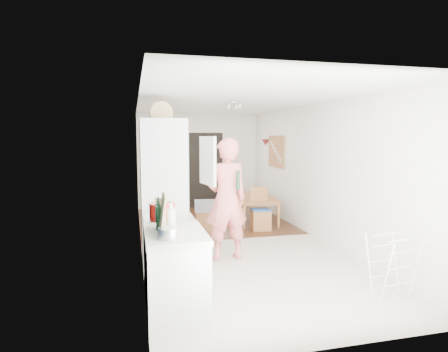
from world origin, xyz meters
name	(u,v)px	position (x,y,z in m)	size (l,w,h in m)	color
room_shell	(232,173)	(0.00, 0.00, 1.25)	(3.20, 7.00, 2.50)	silver
floor	(232,242)	(0.00, 0.00, 0.00)	(3.20, 7.00, 0.01)	beige
wood_floor_overlay	(211,220)	(0.00, 1.85, 0.01)	(3.20, 3.30, 0.01)	#523015
sage_wall_panel	(143,141)	(-1.59, -2.00, 1.85)	(0.02, 3.00, 1.30)	slate
tile_splashback	(146,211)	(-1.59, -2.55, 1.15)	(0.02, 1.90, 0.50)	black
doorway_recess	(206,170)	(0.20, 3.48, 1.00)	(0.90, 0.04, 2.00)	black
base_cabinet	(175,277)	(-1.30, -2.55, 0.43)	(0.60, 0.90, 0.86)	white
worktop	(175,234)	(-1.30, -2.55, 0.89)	(0.62, 0.92, 0.06)	beige
range_cooker	(169,254)	(-1.30, -1.80, 0.44)	(0.60, 0.60, 0.88)	white
cooker_top	(168,218)	(-1.30, -1.80, 0.90)	(0.60, 0.60, 0.04)	silver
fridge_housing	(164,192)	(-1.27, -0.78, 1.07)	(0.66, 0.66, 2.15)	white
fridge_door	(208,161)	(-0.66, -1.08, 1.55)	(0.56, 0.04, 0.70)	white
fridge_interior	(184,160)	(-0.96, -0.78, 1.55)	(0.02, 0.52, 0.66)	white
pinboard	(276,151)	(1.58, 1.90, 1.55)	(0.03, 0.90, 0.70)	#D8B462
pinboard_frame	(276,151)	(1.57, 1.90, 1.55)	(0.01, 0.94, 0.74)	#9E693B
wall_sconce	(265,143)	(1.54, 2.55, 1.75)	(0.18, 0.18, 0.16)	maroon
person	(226,189)	(-0.33, -0.87, 1.11)	(0.81, 0.53, 2.21)	#E9726C
dining_table	(255,211)	(0.92, 1.52, 0.24)	(1.36, 0.76, 0.48)	#9E693B
dining_chair	(261,209)	(0.79, 0.72, 0.43)	(0.37, 0.37, 0.87)	#9E693B
stool	(206,223)	(-0.36, 0.66, 0.23)	(0.35, 0.35, 0.46)	#9E693B
grey_drape	(206,206)	(-0.36, 0.67, 0.56)	(0.43, 0.43, 0.19)	slate
drying_rack	(392,267)	(1.20, -2.71, 0.38)	(0.39, 0.35, 0.76)	white
bread_bin	(161,113)	(-1.29, -0.69, 2.24)	(0.34, 0.33, 0.18)	tan
red_casserole	(162,211)	(-1.38, -1.89, 1.01)	(0.31, 0.31, 0.18)	red
steel_pan	(169,233)	(-1.39, -2.81, 0.97)	(0.21, 0.21, 0.10)	silver
held_bottle	(238,180)	(-0.19, -1.05, 1.26)	(0.06, 0.06, 0.28)	#1E4324
bottle_a	(159,216)	(-1.45, -2.37, 1.05)	(0.06, 0.06, 0.26)	#1E4324
bottle_b	(159,218)	(-1.46, -2.46, 1.05)	(0.06, 0.06, 0.25)	#1E4324
bottle_c	(171,219)	(-1.33, -2.50, 1.03)	(0.09, 0.09, 0.23)	silver
pepper_mill_front	(158,211)	(-1.44, -2.02, 1.03)	(0.06, 0.06, 0.22)	tan
pepper_mill_back	(163,212)	(-1.38, -2.10, 1.03)	(0.06, 0.06, 0.22)	tan
chopping_boards	(162,213)	(-1.43, -2.56, 1.12)	(0.04, 0.30, 0.40)	tan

